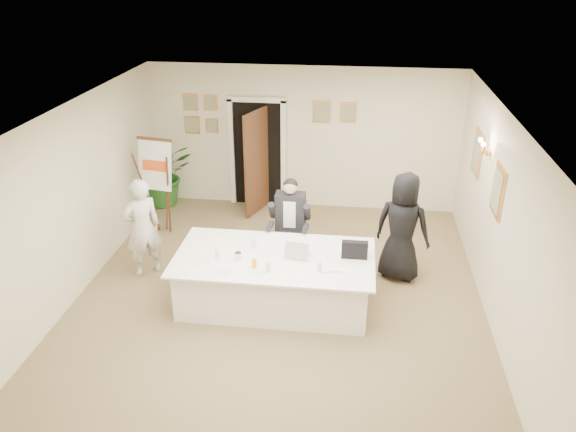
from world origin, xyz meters
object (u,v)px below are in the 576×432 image
(steel_jug, at_px, (238,256))
(standing_woman, at_px, (402,227))
(seated_man, at_px, (290,222))
(paper_stack, at_px, (330,269))
(oj_glass, at_px, (254,264))
(laptop, at_px, (297,247))
(laptop_bag, at_px, (355,250))
(flip_chart, at_px, (160,191))
(conference_table, at_px, (275,279))
(standing_man, at_px, (142,228))
(potted_palm, at_px, (163,174))

(steel_jug, bearing_deg, standing_woman, 25.71)
(seated_man, relative_size, paper_stack, 5.49)
(standing_woman, xyz_separation_m, oj_glass, (-2.06, -1.32, -0.03))
(laptop, bearing_deg, laptop_bag, 12.33)
(flip_chart, bearing_deg, steel_jug, -49.17)
(conference_table, distance_m, seated_man, 1.22)
(conference_table, bearing_deg, flip_chart, 139.60)
(flip_chart, relative_size, standing_man, 1.10)
(standing_man, distance_m, laptop, 2.53)
(standing_woman, relative_size, oj_glass, 13.43)
(flip_chart, height_order, potted_palm, flip_chart)
(conference_table, relative_size, standing_woman, 1.63)
(seated_man, height_order, paper_stack, seated_man)
(standing_man, bearing_deg, standing_woman, 144.84)
(laptop_bag, relative_size, oj_glass, 2.83)
(conference_table, xyz_separation_m, potted_palm, (-2.76, 3.27, 0.25))
(laptop, relative_size, oj_glass, 2.73)
(oj_glass, height_order, steel_jug, oj_glass)
(seated_man, bearing_deg, paper_stack, -65.41)
(laptop, bearing_deg, steel_jug, -154.00)
(conference_table, bearing_deg, laptop_bag, 5.19)
(flip_chart, height_order, standing_man, flip_chart)
(laptop, distance_m, oj_glass, 0.69)
(laptop, bearing_deg, potted_palm, 144.27)
(standing_man, xyz_separation_m, laptop, (2.48, -0.50, 0.10))
(potted_palm, bearing_deg, steel_jug, -56.48)
(conference_table, distance_m, steel_jug, 0.68)
(conference_table, relative_size, laptop_bag, 7.73)
(standing_man, xyz_separation_m, standing_woman, (4.00, 0.40, 0.06))
(flip_chart, relative_size, potted_palm, 1.38)
(laptop_bag, xyz_separation_m, steel_jug, (-1.62, -0.26, -0.07))
(seated_man, xyz_separation_m, potted_palm, (-2.84, 2.11, -0.11))
(paper_stack, bearing_deg, conference_table, 161.90)
(potted_palm, xyz_separation_m, paper_stack, (3.56, -3.53, 0.15))
(standing_man, xyz_separation_m, paper_stack, (2.96, -0.83, -0.02))
(standing_woman, relative_size, steel_jug, 15.87)
(potted_palm, xyz_separation_m, laptop, (3.08, -3.20, 0.27))
(potted_palm, distance_m, paper_stack, 5.02)
(potted_palm, relative_size, laptop_bag, 3.50)
(paper_stack, xyz_separation_m, steel_jug, (-1.29, 0.11, 0.04))
(flip_chart, relative_size, laptop, 5.00)
(standing_woman, bearing_deg, oj_glass, 52.00)
(laptop_bag, distance_m, oj_glass, 1.43)
(laptop, height_order, laptop_bag, laptop)
(seated_man, bearing_deg, potted_palm, 141.28)
(conference_table, height_order, standing_man, standing_man)
(seated_man, relative_size, oj_glass, 11.57)
(conference_table, distance_m, potted_palm, 4.29)
(flip_chart, bearing_deg, oj_glass, -47.80)
(flip_chart, bearing_deg, laptop_bag, -28.65)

